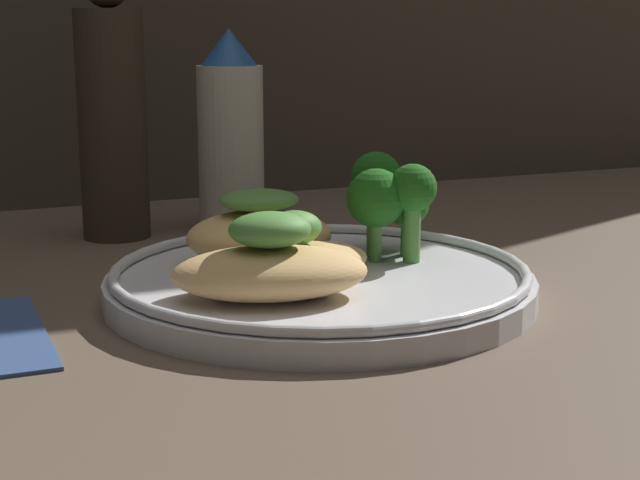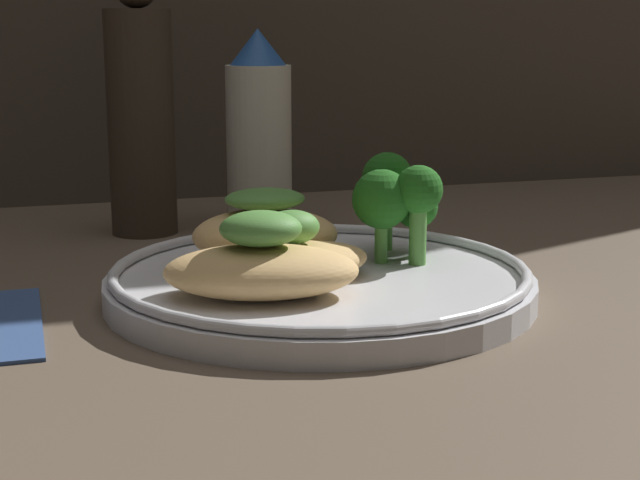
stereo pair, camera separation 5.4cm
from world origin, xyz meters
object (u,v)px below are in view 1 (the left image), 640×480
object	(u,v)px
sauce_bottle	(231,134)
pepper_grinder	(112,115)
plate	(320,282)
broccoli_bunch	(387,194)

from	to	relation	value
sauce_bottle	pepper_grinder	xyz separation A→B (cm)	(-8.76, 0.00, 1.72)
plate	pepper_grinder	distance (cm)	23.53
sauce_bottle	broccoli_bunch	bearing A→B (deg)	-78.50
broccoli_bunch	sauce_bottle	size ratio (longest dim) A/B	0.48
plate	pepper_grinder	world-z (taller)	pepper_grinder
plate	broccoli_bunch	size ratio (longest dim) A/B	3.40
plate	sauce_bottle	bearing A→B (deg)	85.51
sauce_bottle	pepper_grinder	bearing A→B (deg)	180.00
sauce_bottle	pepper_grinder	world-z (taller)	pepper_grinder
sauce_bottle	pepper_grinder	size ratio (longest dim) A/B	0.77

